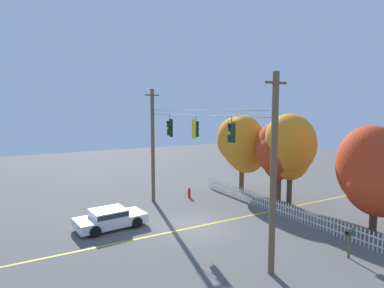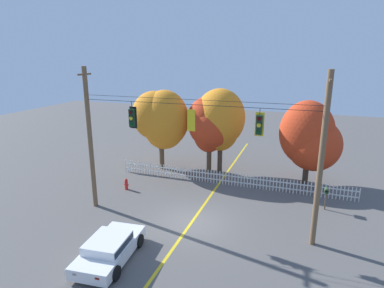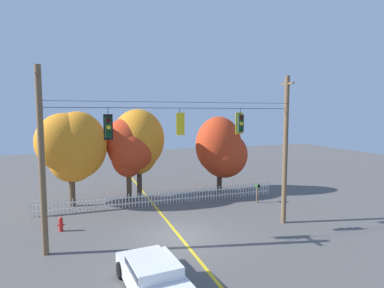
# 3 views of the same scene
# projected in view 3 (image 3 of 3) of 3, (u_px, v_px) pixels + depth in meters

# --- Properties ---
(ground) EXTENTS (80.00, 80.00, 0.00)m
(ground) POSITION_uv_depth(u_px,v_px,m) (180.00, 236.00, 16.83)
(ground) COLOR #565451
(lane_centerline_stripe) EXTENTS (0.16, 36.00, 0.01)m
(lane_centerline_stripe) POSITION_uv_depth(u_px,v_px,m) (180.00, 236.00, 16.83)
(lane_centerline_stripe) COLOR gold
(lane_centerline_stripe) RESTS_ON ground
(signal_support_span) EXTENTS (13.13, 1.10, 8.57)m
(signal_support_span) POSITION_uv_depth(u_px,v_px,m) (179.00, 154.00, 16.41)
(signal_support_span) COLOR brown
(signal_support_span) RESTS_ON ground
(traffic_signal_northbound_secondary) EXTENTS (0.43, 0.38, 1.53)m
(traffic_signal_northbound_secondary) POSITION_uv_depth(u_px,v_px,m) (108.00, 127.00, 15.12)
(traffic_signal_northbound_secondary) COLOR black
(traffic_signal_eastbound_side) EXTENTS (0.43, 0.38, 1.36)m
(traffic_signal_eastbound_side) POSITION_uv_depth(u_px,v_px,m) (180.00, 124.00, 16.26)
(traffic_signal_eastbound_side) COLOR black
(traffic_signal_southbound_primary) EXTENTS (0.43, 0.38, 1.40)m
(traffic_signal_southbound_primary) POSITION_uv_depth(u_px,v_px,m) (240.00, 123.00, 17.42)
(traffic_signal_southbound_primary) COLOR black
(white_picket_fence) EXTENTS (17.20, 0.06, 0.98)m
(white_picket_fence) POSITION_uv_depth(u_px,v_px,m) (164.00, 198.00, 22.72)
(white_picket_fence) COLOR silver
(white_picket_fence) RESTS_ON ground
(autumn_maple_near_fence) EXTENTS (4.67, 3.96, 6.58)m
(autumn_maple_near_fence) POSITION_uv_depth(u_px,v_px,m) (72.00, 148.00, 21.88)
(autumn_maple_near_fence) COLOR brown
(autumn_maple_near_fence) RESTS_ON ground
(autumn_maple_mid) EXTENTS (3.70, 3.40, 6.16)m
(autumn_maple_mid) POSITION_uv_depth(u_px,v_px,m) (130.00, 147.00, 23.52)
(autumn_maple_mid) COLOR brown
(autumn_maple_mid) RESTS_ON ground
(autumn_oak_far_east) EXTENTS (3.92, 3.88, 6.76)m
(autumn_oak_far_east) POSITION_uv_depth(u_px,v_px,m) (138.00, 143.00, 24.08)
(autumn_oak_far_east) COLOR #473828
(autumn_oak_far_east) RESTS_ON ground
(autumn_maple_far_west) EXTENTS (4.34, 3.76, 6.19)m
(autumn_maple_far_west) POSITION_uv_depth(u_px,v_px,m) (221.00, 150.00, 25.99)
(autumn_maple_far_west) COLOR #473828
(autumn_maple_far_west) RESTS_ON ground
(parked_car) EXTENTS (2.33, 4.23, 1.15)m
(parked_car) POSITION_uv_depth(u_px,v_px,m) (153.00, 273.00, 11.75)
(parked_car) COLOR white
(parked_car) RESTS_ON ground
(fire_hydrant) EXTENTS (0.38, 0.22, 0.81)m
(fire_hydrant) POSITION_uv_depth(u_px,v_px,m) (61.00, 224.00, 17.54)
(fire_hydrant) COLOR red
(fire_hydrant) RESTS_ON ground
(roadside_mailbox) EXTENTS (0.25, 0.44, 1.42)m
(roadside_mailbox) POSITION_uv_depth(u_px,v_px,m) (257.00, 187.00, 23.08)
(roadside_mailbox) COLOR brown
(roadside_mailbox) RESTS_ON ground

